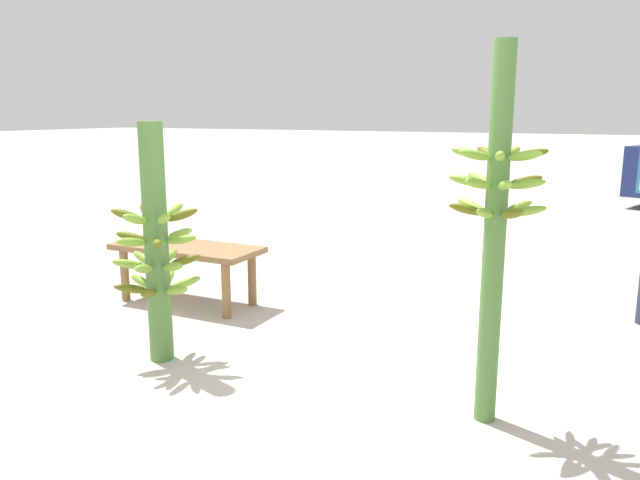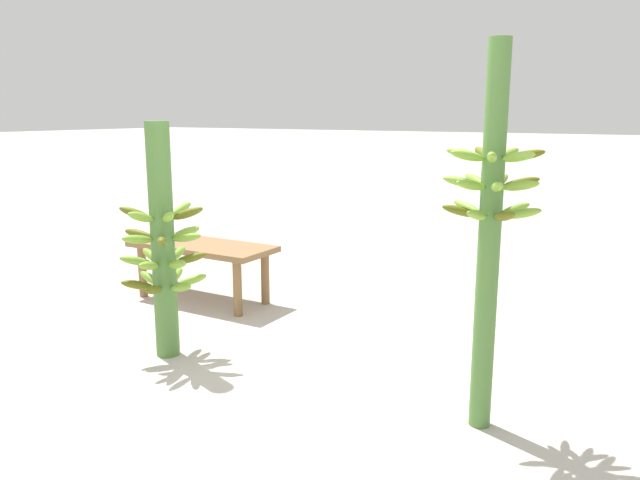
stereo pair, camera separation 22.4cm
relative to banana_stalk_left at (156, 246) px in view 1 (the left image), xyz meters
name	(u,v)px [view 1 (the left image)]	position (x,y,z in m)	size (l,w,h in m)	color
ground_plane	(269,407)	(0.84, -0.22, -0.64)	(80.00, 80.00, 0.00)	#B2AA9E
banana_stalk_left	(156,246)	(0.00, 0.00, 0.00)	(0.48, 0.47, 1.31)	#4C7A38
banana_stalk_center	(495,226)	(1.76, 0.12, 0.24)	(0.41, 0.41, 1.64)	#4C7A38
market_bench	(187,255)	(-0.54, 0.90, -0.29)	(1.09, 0.46, 0.42)	olive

